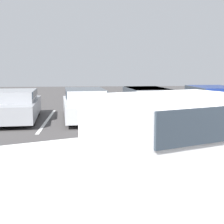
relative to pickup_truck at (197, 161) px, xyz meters
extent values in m
cube|color=white|center=(-3.09, 8.63, -0.88)|extent=(0.12, 5.46, 0.01)
cube|color=white|center=(-0.28, 8.63, -0.88)|extent=(0.12, 5.46, 0.01)
cube|color=white|center=(2.53, 8.63, -0.88)|extent=(0.12, 5.46, 0.01)
cube|color=white|center=(-0.01, 0.00, -0.18)|extent=(6.18, 4.04, 0.86)
cube|color=white|center=(-0.28, -0.11, 0.57)|extent=(2.64, 2.50, 0.64)
cube|color=#2D3842|center=(-0.28, -0.11, 0.71)|extent=(2.63, 2.54, 0.35)
cylinder|color=black|center=(-1.95, 0.11, -0.42)|extent=(0.98, 0.64, 0.93)
cylinder|color=#ADADB2|center=(-1.95, 0.11, -0.42)|extent=(0.60, 0.50, 0.51)
cube|color=gray|center=(-4.39, 8.61, -0.41)|extent=(2.18, 4.47, 0.63)
cube|color=gray|center=(-4.40, 8.70, 0.11)|extent=(1.79, 2.38, 0.41)
cube|color=#2D3842|center=(-4.40, 8.70, 0.19)|extent=(1.86, 2.34, 0.25)
cylinder|color=black|center=(-3.50, 7.42, -0.59)|extent=(0.28, 0.62, 0.60)
cylinder|color=#ADADB2|center=(-3.50, 7.42, -0.59)|extent=(0.26, 0.35, 0.33)
cylinder|color=black|center=(-3.70, 9.93, -0.59)|extent=(0.28, 0.62, 0.60)
cylinder|color=#ADADB2|center=(-3.70, 9.93, -0.59)|extent=(0.26, 0.35, 0.33)
cylinder|color=black|center=(-5.28, 9.80, -0.59)|extent=(0.28, 0.62, 0.60)
cylinder|color=#ADADB2|center=(-5.28, 9.80, -0.59)|extent=(0.26, 0.35, 0.33)
cube|color=#B7BABF|center=(-1.56, 8.88, -0.44)|extent=(2.13, 4.85, 0.57)
cube|color=#B7BABF|center=(-1.57, 8.97, 0.09)|extent=(1.72, 2.58, 0.49)
cube|color=#2D3842|center=(-1.57, 8.97, 0.19)|extent=(1.79, 2.53, 0.29)
cylinder|color=black|center=(-0.71, 7.58, -0.59)|extent=(0.27, 0.62, 0.60)
cylinder|color=#ADADB2|center=(-0.71, 7.58, -0.59)|extent=(0.26, 0.35, 0.33)
cylinder|color=black|center=(-2.18, 7.45, -0.59)|extent=(0.27, 0.62, 0.60)
cylinder|color=#ADADB2|center=(-2.18, 7.45, -0.59)|extent=(0.26, 0.35, 0.33)
cylinder|color=black|center=(-0.95, 10.30, -0.59)|extent=(0.27, 0.62, 0.60)
cylinder|color=#ADADB2|center=(-0.95, 10.30, -0.59)|extent=(0.26, 0.35, 0.33)
cylinder|color=black|center=(-2.42, 10.17, -0.59)|extent=(0.27, 0.62, 0.60)
cylinder|color=#ADADB2|center=(-2.42, 10.17, -0.59)|extent=(0.26, 0.35, 0.33)
cube|color=gray|center=(1.05, 8.86, -0.42)|extent=(2.15, 4.87, 0.59)
cube|color=gray|center=(1.04, 8.96, 0.12)|extent=(1.74, 2.59, 0.49)
cube|color=#2D3842|center=(1.04, 8.96, 0.21)|extent=(1.80, 2.55, 0.29)
cylinder|color=black|center=(1.92, 7.57, -0.58)|extent=(0.26, 0.64, 0.62)
cylinder|color=#ADADB2|center=(1.92, 7.57, -0.58)|extent=(0.25, 0.36, 0.34)
cylinder|color=black|center=(0.43, 7.43, -0.58)|extent=(0.26, 0.64, 0.62)
cylinder|color=#ADADB2|center=(0.43, 7.43, -0.58)|extent=(0.25, 0.36, 0.34)
cylinder|color=black|center=(1.66, 10.30, -0.58)|extent=(0.26, 0.64, 0.62)
cylinder|color=#ADADB2|center=(1.66, 10.30, -0.58)|extent=(0.25, 0.36, 0.34)
cylinder|color=black|center=(0.18, 10.16, -0.58)|extent=(0.26, 0.64, 0.62)
cylinder|color=#ADADB2|center=(0.18, 10.16, -0.58)|extent=(0.25, 0.36, 0.34)
cube|color=navy|center=(3.84, 8.74, -0.39)|extent=(1.90, 4.59, 0.63)
cube|color=navy|center=(3.84, 8.83, 0.17)|extent=(1.64, 2.40, 0.49)
cube|color=#2D3842|center=(3.84, 8.83, 0.27)|extent=(1.71, 2.35, 0.29)
cylinder|color=black|center=(3.09, 7.40, -0.56)|extent=(0.24, 0.66, 0.66)
cylinder|color=#ADADB2|center=(3.09, 7.40, -0.56)|extent=(0.25, 0.37, 0.36)
cylinder|color=black|center=(4.59, 10.08, -0.56)|extent=(0.24, 0.66, 0.66)
cylinder|color=#ADADB2|center=(4.59, 10.08, -0.56)|extent=(0.25, 0.37, 0.36)
cylinder|color=black|center=(3.04, 10.05, -0.56)|extent=(0.24, 0.66, 0.66)
cylinder|color=#ADADB2|center=(3.04, 10.05, -0.56)|extent=(0.25, 0.37, 0.36)
cube|color=#B7B2A8|center=(-5.25, 11.96, -0.82)|extent=(1.78, 0.20, 0.14)
camera|label=1|loc=(-1.47, -3.98, 1.27)|focal=50.00mm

